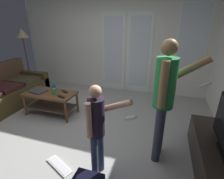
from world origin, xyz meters
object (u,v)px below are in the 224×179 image
Objects in this scene: floor_lamp at (23,37)px; cup_by_laptop at (54,88)px; loose_keyboard at (59,166)px; coffee_table at (51,98)px; leather_couch at (2,94)px; tv_stand at (219,168)px; person_child at (97,125)px; tv_remote_black at (64,91)px; laptop_closed at (38,91)px; person_adult at (165,93)px; dvd_remote_slim at (61,97)px; cup_near_edge at (54,91)px.

floor_lamp is 13.58× the size of cup_by_laptop.
loose_keyboard is 3.69× the size of cup_by_laptop.
loose_keyboard is at bearing -51.40° from coffee_table.
leather_couch is 16.48× the size of cup_by_laptop.
leather_couch is at bearing 169.35° from tv_stand.
person_child is 0.91m from loose_keyboard.
loose_keyboard is 2.67× the size of tv_remote_black.
person_child is at bearing -36.78° from coffee_table.
laptop_closed is at bearing 148.05° from person_child.
tv_stand is at bearing -17.03° from person_adult.
person_adult is (-0.71, 0.22, 0.79)m from tv_stand.
dvd_remote_slim is (1.65, -0.10, 0.19)m from leather_couch.
person_adult is 13.04× the size of cup_near_edge.
cup_by_laptop is (-0.13, 0.17, -0.00)m from cup_near_edge.
person_child is 1.56m from dvd_remote_slim.
person_child is 2.12m from laptop_closed.
cup_by_laptop reaches higher than dvd_remote_slim.
coffee_table is 8.41× the size of cup_by_laptop.
coffee_table is at bearing 0.92° from leather_couch.
tv_remote_black is (-0.70, 1.33, 0.48)m from loose_keyboard.
floor_lamp reaches higher than dvd_remote_slim.
loose_keyboard is 1.72m from cup_by_laptop.
leather_couch reaches higher than loose_keyboard.
tv_stand is 2.01m from loose_keyboard.
cup_by_laptop is at bearing 127.07° from cup_near_edge.
cup_near_edge is (-0.82, 1.16, 0.53)m from loose_keyboard.
cup_by_laptop is at bearing 125.40° from loose_keyboard.
person_child is 0.72× the size of floor_lamp.
person_child reaches higher than cup_near_edge.
tv_remote_black is at bearing 54.86° from cup_near_edge.
laptop_closed is 1.93× the size of dvd_remote_slim.
cup_by_laptop reaches higher than tv_remote_black.
loose_keyboard is at bearing -54.60° from cup_by_laptop.
coffee_table is (1.31, 0.02, 0.05)m from leather_couch.
laptop_closed is 0.32m from cup_by_laptop.
coffee_table is 0.39m from dvd_remote_slim.
dvd_remote_slim is at bearing -37.21° from cup_by_laptop.
cup_by_laptop is at bearing 6.38° from leather_couch.
person_child reaches higher than leather_couch.
leather_couch is 1.66m from dvd_remote_slim.
tv_remote_black is (-1.25, 1.26, -0.24)m from person_child.
cup_by_laptop is (-0.95, 1.33, 0.53)m from loose_keyboard.
tv_remote_black is (0.53, 0.14, -0.00)m from laptop_closed.
leather_couch is 11.95× the size of dvd_remote_slim.
laptop_closed is at bearing 176.78° from cup_near_edge.
person_adult is 2.36m from cup_by_laptop.
loose_keyboard is 1.58m from tv_remote_black.
tv_remote_black is at bearing 160.53° from tv_stand.
person_adult reaches higher than leather_couch.
person_child is at bearing -18.96° from dvd_remote_slim.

